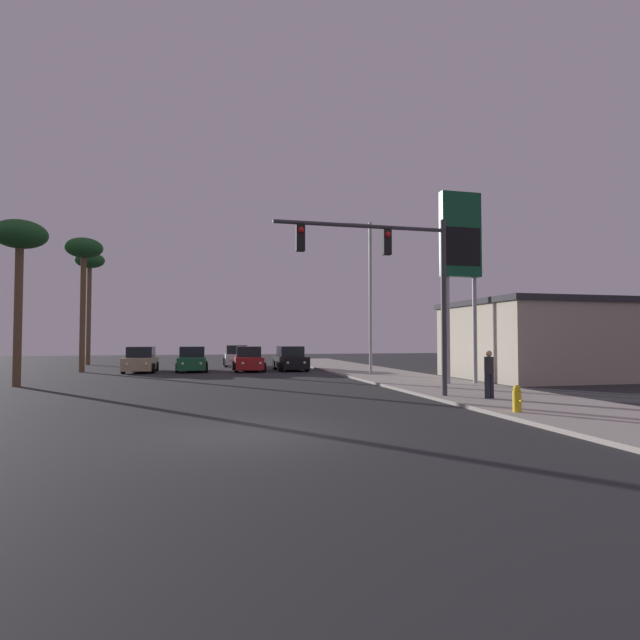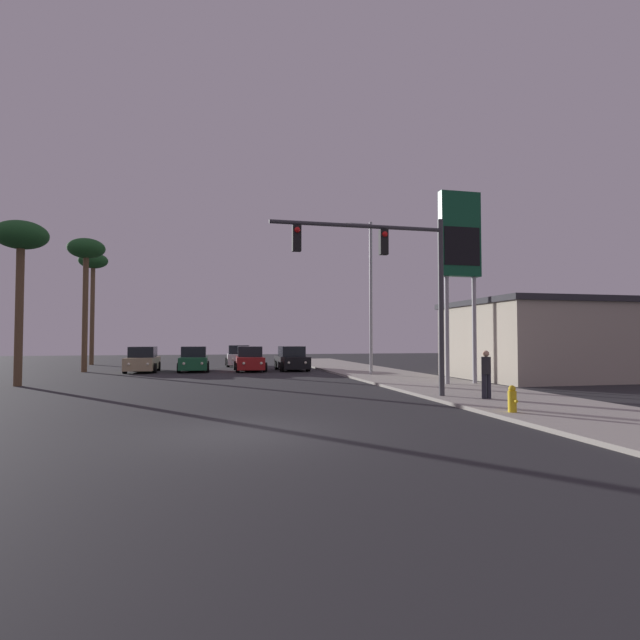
# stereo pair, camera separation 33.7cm
# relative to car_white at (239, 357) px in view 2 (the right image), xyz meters

# --- Properties ---
(ground_plane) EXTENTS (120.00, 120.00, 0.00)m
(ground_plane) POSITION_rel_car_white_xyz_m (-1.70, -29.18, -0.76)
(ground_plane) COLOR #28282B
(sidewalk_right) EXTENTS (5.00, 60.00, 0.12)m
(sidewalk_right) POSITION_rel_car_white_xyz_m (7.80, -19.18, -0.70)
(sidewalk_right) COLOR #9E998E
(sidewalk_right) RESTS_ON ground
(building_gas_station) EXTENTS (10.30, 8.30, 4.30)m
(building_gas_station) POSITION_rel_car_white_xyz_m (16.30, -16.78, 1.40)
(building_gas_station) COLOR #B2A893
(building_gas_station) RESTS_ON ground
(car_white) EXTENTS (2.04, 4.33, 1.68)m
(car_white) POSITION_rel_car_white_xyz_m (0.00, 0.00, 0.00)
(car_white) COLOR silver
(car_white) RESTS_ON ground
(car_tan) EXTENTS (2.04, 4.34, 1.68)m
(car_tan) POSITION_rel_car_white_xyz_m (-6.67, -6.07, 0.00)
(car_tan) COLOR tan
(car_tan) RESTS_ON ground
(car_red) EXTENTS (2.04, 4.34, 1.68)m
(car_red) POSITION_rel_car_white_xyz_m (0.35, -6.57, 0.00)
(car_red) COLOR maroon
(car_red) RESTS_ON ground
(car_green) EXTENTS (2.04, 4.32, 1.68)m
(car_green) POSITION_rel_car_white_xyz_m (-3.38, -6.03, 0.00)
(car_green) COLOR #195933
(car_green) RESTS_ON ground
(car_black) EXTENTS (2.04, 4.33, 1.68)m
(car_black) POSITION_rel_car_white_xyz_m (3.29, -6.44, 0.00)
(car_black) COLOR black
(car_black) RESTS_ON ground
(traffic_light_mast) EXTENTS (6.45, 0.36, 6.50)m
(traffic_light_mast) POSITION_rel_car_white_xyz_m (4.09, -24.11, 3.92)
(traffic_light_mast) COLOR #38383D
(traffic_light_mast) RESTS_ON sidewalk_right
(street_lamp) EXTENTS (1.74, 0.24, 9.00)m
(street_lamp) POSITION_rel_car_white_xyz_m (6.76, -13.06, 4.36)
(street_lamp) COLOR #99999E
(street_lamp) RESTS_ON sidewalk_right
(gas_station_sign) EXTENTS (2.00, 0.42, 9.00)m
(gas_station_sign) POSITION_rel_car_white_xyz_m (9.05, -19.74, 5.86)
(gas_station_sign) COLOR #99999E
(gas_station_sign) RESTS_ON sidewalk_right
(fire_hydrant) EXTENTS (0.24, 0.34, 0.76)m
(fire_hydrant) POSITION_rel_car_white_xyz_m (5.94, -28.34, -0.27)
(fire_hydrant) COLOR gold
(fire_hydrant) RESTS_ON sidewalk_right
(pedestrian_on_sidewalk) EXTENTS (0.34, 0.32, 1.67)m
(pedestrian_on_sidewalk) POSITION_rel_car_white_xyz_m (6.99, -25.27, 0.27)
(pedestrian_on_sidewalk) COLOR #23232D
(pedestrian_on_sidewalk) RESTS_ON sidewalk_right
(palm_tree_mid) EXTENTS (2.40, 2.40, 8.92)m
(palm_tree_mid) POSITION_rel_car_white_xyz_m (-10.46, -5.18, 6.99)
(palm_tree_mid) COLOR brown
(palm_tree_mid) RESTS_ON ground
(palm_tree_far) EXTENTS (2.40, 2.40, 9.58)m
(palm_tree_far) POSITION_rel_car_white_xyz_m (-12.11, 4.82, 7.57)
(palm_tree_far) COLOR brown
(palm_tree_far) RESTS_ON ground
(palm_tree_near) EXTENTS (2.40, 2.40, 7.74)m
(palm_tree_near) POSITION_rel_car_white_xyz_m (-11.09, -15.18, 5.94)
(palm_tree_near) COLOR brown
(palm_tree_near) RESTS_ON ground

